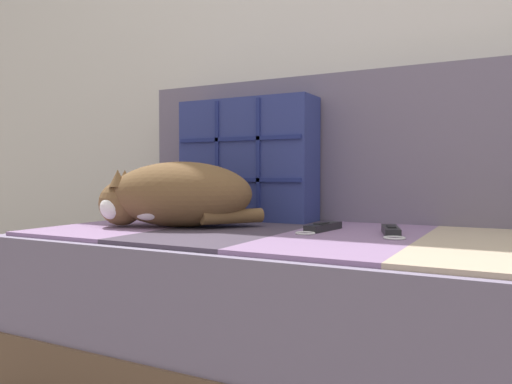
{
  "coord_description": "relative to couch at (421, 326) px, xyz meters",
  "views": [
    {
      "loc": [
        0.2,
        -1.06,
        0.56
      ],
      "look_at": [
        -0.39,
        0.06,
        0.51
      ],
      "focal_mm": 35.0,
      "sensor_mm": 36.0,
      "label": 1
    }
  ],
  "objects": [
    {
      "name": "sleeping_cat",
      "position": [
        -0.64,
        -0.09,
        0.29
      ],
      "size": [
        0.44,
        0.36,
        0.18
      ],
      "color": "brown",
      "rests_on": "couch"
    },
    {
      "name": "sofa_backrest",
      "position": [
        -0.0,
        0.35,
        0.44
      ],
      "size": [
        1.98,
        0.14,
        0.46
      ],
      "color": "slate",
      "rests_on": "couch"
    },
    {
      "name": "throw_pillow_quilted",
      "position": [
        -0.57,
        0.2,
        0.4
      ],
      "size": [
        0.44,
        0.14,
        0.38
      ],
      "color": "navy",
      "rests_on": "couch"
    },
    {
      "name": "game_remote_far",
      "position": [
        -0.07,
        0.02,
        0.22
      ],
      "size": [
        0.1,
        0.19,
        0.02
      ],
      "color": "black",
      "rests_on": "couch"
    },
    {
      "name": "couch",
      "position": [
        0.0,
        0.0,
        0.0
      ],
      "size": [
        2.02,
        0.83,
        0.41
      ],
      "color": "brown",
      "rests_on": "ground_plane"
    },
    {
      "name": "game_remote_near",
      "position": [
        -0.25,
        0.01,
        0.22
      ],
      "size": [
        0.07,
        0.2,
        0.02
      ],
      "color": "black",
      "rests_on": "couch"
    }
  ]
}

